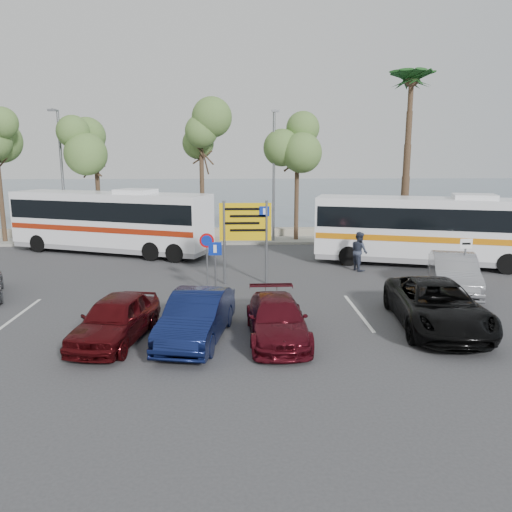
{
  "coord_description": "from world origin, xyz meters",
  "views": [
    {
      "loc": [
        0.57,
        -17.78,
        5.43
      ],
      "look_at": [
        1.44,
        3.0,
        1.26
      ],
      "focal_mm": 35.0,
      "sensor_mm": 36.0,
      "label": 1
    }
  ],
  "objects_px": {
    "coach_bus_right": "(434,232)",
    "car_maroon": "(277,319)",
    "suv_black": "(437,305)",
    "car_silver_b": "(454,273)",
    "car_red": "(116,319)",
    "street_lamp_left": "(61,170)",
    "pedestrian_far": "(359,251)",
    "street_lamp_right": "(274,170)",
    "car_blue": "(197,317)",
    "coach_bus_left": "(110,223)",
    "direction_sign": "(245,228)"
  },
  "relations": [
    {
      "from": "direction_sign",
      "to": "car_red",
      "type": "height_order",
      "value": "direction_sign"
    },
    {
      "from": "car_red",
      "to": "car_silver_b",
      "type": "distance_m",
      "value": 13.37
    },
    {
      "from": "suv_black",
      "to": "pedestrian_far",
      "type": "xyz_separation_m",
      "value": [
        -0.47,
        8.28,
        0.19
      ]
    },
    {
      "from": "car_maroon",
      "to": "pedestrian_far",
      "type": "bearing_deg",
      "value": 61.36
    },
    {
      "from": "street_lamp_left",
      "to": "direction_sign",
      "type": "distance_m",
      "value": 15.24
    },
    {
      "from": "car_maroon",
      "to": "suv_black",
      "type": "height_order",
      "value": "suv_black"
    },
    {
      "from": "direction_sign",
      "to": "suv_black",
      "type": "xyz_separation_m",
      "value": [
        6.0,
        -5.91,
        -1.68
      ]
    },
    {
      "from": "pedestrian_far",
      "to": "street_lamp_right",
      "type": "bearing_deg",
      "value": 7.77
    },
    {
      "from": "car_blue",
      "to": "suv_black",
      "type": "distance_m",
      "value": 7.64
    },
    {
      "from": "car_silver_b",
      "to": "coach_bus_right",
      "type": "bearing_deg",
      "value": 94.21
    },
    {
      "from": "car_maroon",
      "to": "coach_bus_left",
      "type": "bearing_deg",
      "value": 119.6
    },
    {
      "from": "coach_bus_left",
      "to": "car_silver_b",
      "type": "bearing_deg",
      "value": -29.51
    },
    {
      "from": "coach_bus_left",
      "to": "street_lamp_left",
      "type": "bearing_deg",
      "value": 139.22
    },
    {
      "from": "street_lamp_left",
      "to": "car_blue",
      "type": "relative_size",
      "value": 1.81
    },
    {
      "from": "coach_bus_left",
      "to": "direction_sign",
      "type": "bearing_deg",
      "value": -44.22
    },
    {
      "from": "car_blue",
      "to": "suv_black",
      "type": "bearing_deg",
      "value": 15.96
    },
    {
      "from": "street_lamp_right",
      "to": "car_maroon",
      "type": "distance_m",
      "value": 17.52
    },
    {
      "from": "car_maroon",
      "to": "pedestrian_far",
      "type": "height_order",
      "value": "pedestrian_far"
    },
    {
      "from": "car_blue",
      "to": "car_silver_b",
      "type": "bearing_deg",
      "value": 36.65
    },
    {
      "from": "street_lamp_left",
      "to": "car_silver_b",
      "type": "distance_m",
      "value": 23.14
    },
    {
      "from": "coach_bus_right",
      "to": "street_lamp_left",
      "type": "bearing_deg",
      "value": 161.1
    },
    {
      "from": "street_lamp_left",
      "to": "car_maroon",
      "type": "distance_m",
      "value": 21.09
    },
    {
      "from": "coach_bus_right",
      "to": "car_maroon",
      "type": "xyz_separation_m",
      "value": [
        -8.71,
        -10.0,
        -1.06
      ]
    },
    {
      "from": "coach_bus_right",
      "to": "car_maroon",
      "type": "height_order",
      "value": "coach_bus_right"
    },
    {
      "from": "suv_black",
      "to": "car_silver_b",
      "type": "bearing_deg",
      "value": 66.16
    },
    {
      "from": "direction_sign",
      "to": "car_maroon",
      "type": "bearing_deg",
      "value": -83.22
    },
    {
      "from": "coach_bus_left",
      "to": "car_blue",
      "type": "relative_size",
      "value": 2.68
    },
    {
      "from": "coach_bus_left",
      "to": "coach_bus_right",
      "type": "height_order",
      "value": "coach_bus_left"
    },
    {
      "from": "direction_sign",
      "to": "suv_black",
      "type": "height_order",
      "value": "direction_sign"
    },
    {
      "from": "coach_bus_right",
      "to": "suv_black",
      "type": "xyz_separation_m",
      "value": [
        -3.51,
        -9.22,
        -0.93
      ]
    },
    {
      "from": "car_maroon",
      "to": "street_lamp_right",
      "type": "bearing_deg",
      "value": 84.91
    },
    {
      "from": "car_blue",
      "to": "car_maroon",
      "type": "height_order",
      "value": "car_blue"
    },
    {
      "from": "street_lamp_right",
      "to": "direction_sign",
      "type": "distance_m",
      "value": 10.73
    },
    {
      "from": "car_blue",
      "to": "car_maroon",
      "type": "xyz_separation_m",
      "value": [
        2.4,
        0.0,
        -0.11
      ]
    },
    {
      "from": "street_lamp_right",
      "to": "pedestrian_far",
      "type": "bearing_deg",
      "value": -66.05
    },
    {
      "from": "coach_bus_right",
      "to": "car_maroon",
      "type": "bearing_deg",
      "value": -131.04
    },
    {
      "from": "car_red",
      "to": "street_lamp_right",
      "type": "bearing_deg",
      "value": 81.1
    },
    {
      "from": "car_maroon",
      "to": "pedestrian_far",
      "type": "xyz_separation_m",
      "value": [
        4.73,
        9.06,
        0.32
      ]
    },
    {
      "from": "pedestrian_far",
      "to": "direction_sign",
      "type": "bearing_deg",
      "value": 96.98
    },
    {
      "from": "car_silver_b",
      "to": "pedestrian_far",
      "type": "xyz_separation_m",
      "value": [
        -2.87,
        4.06,
        0.16
      ]
    },
    {
      "from": "pedestrian_far",
      "to": "coach_bus_right",
      "type": "bearing_deg",
      "value": -92.91
    },
    {
      "from": "coach_bus_right",
      "to": "car_red",
      "type": "relative_size",
      "value": 2.88
    },
    {
      "from": "car_blue",
      "to": "pedestrian_far",
      "type": "relative_size",
      "value": 2.35
    },
    {
      "from": "street_lamp_right",
      "to": "car_maroon",
      "type": "height_order",
      "value": "street_lamp_right"
    },
    {
      "from": "car_blue",
      "to": "car_maroon",
      "type": "distance_m",
      "value": 2.4
    },
    {
      "from": "car_blue",
      "to": "pedestrian_far",
      "type": "height_order",
      "value": "pedestrian_far"
    },
    {
      "from": "street_lamp_right",
      "to": "direction_sign",
      "type": "height_order",
      "value": "street_lamp_right"
    },
    {
      "from": "direction_sign",
      "to": "pedestrian_far",
      "type": "bearing_deg",
      "value": 23.16
    },
    {
      "from": "street_lamp_left",
      "to": "car_maroon",
      "type": "xyz_separation_m",
      "value": [
        11.8,
        -17.02,
        -3.98
      ]
    },
    {
      "from": "car_red",
      "to": "pedestrian_far",
      "type": "distance_m",
      "value": 13.16
    }
  ]
}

